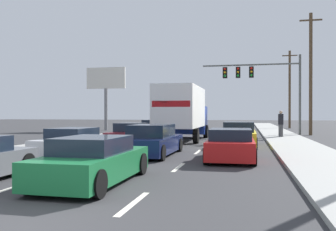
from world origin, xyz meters
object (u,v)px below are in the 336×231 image
(car_navy, at_px, (152,141))
(utility_pole_far, at_px, (290,88))
(car_yellow, at_px, (239,135))
(car_green, at_px, (93,161))
(utility_pole_mid, at_px, (311,72))
(car_white, at_px, (75,142))
(roadside_billboard, at_px, (106,85))
(car_red, at_px, (231,145))
(car_maroon, at_px, (131,133))
(traffic_signal_mast, at_px, (254,77))
(pedestrian_near_corner, at_px, (281,124))
(car_silver, at_px, (237,130))
(car_black, at_px, (156,129))
(box_truck, at_px, (183,111))

(car_navy, relative_size, utility_pole_far, 0.48)
(car_yellow, xyz_separation_m, utility_pole_far, (5.65, 26.22, 4.33))
(car_green, xyz_separation_m, utility_pole_mid, (9.25, 23.21, 4.71))
(car_white, bearing_deg, utility_pole_mid, 53.41)
(car_navy, height_order, roadside_billboard, roadside_billboard)
(car_red, bearing_deg, car_navy, 164.57)
(car_red, bearing_deg, roadside_billboard, 122.67)
(car_red, bearing_deg, car_green, -121.54)
(car_maroon, bearing_deg, traffic_signal_mast, 53.00)
(traffic_signal_mast, xyz_separation_m, pedestrian_near_corner, (1.78, -5.11, -3.99))
(car_maroon, bearing_deg, roadside_billboard, 117.56)
(car_white, distance_m, car_silver, 15.22)
(car_maroon, bearing_deg, car_silver, 44.58)
(roadside_billboard, bearing_deg, car_black, -48.05)
(car_maroon, relative_size, roadside_billboard, 0.67)
(box_truck, relative_size, utility_pole_far, 0.84)
(car_green, bearing_deg, pedestrian_near_corner, 70.89)
(utility_pole_far, bearing_deg, car_green, -103.71)
(car_white, xyz_separation_m, car_navy, (3.48, 0.45, 0.07))
(utility_pole_far, bearing_deg, traffic_signal_mast, -107.96)
(car_green, relative_size, utility_pole_far, 0.45)
(car_yellow, relative_size, utility_pole_far, 0.48)
(car_black, xyz_separation_m, pedestrian_near_corner, (9.59, -0.66, 0.49))
(car_green, distance_m, utility_pole_far, 39.04)
(traffic_signal_mast, bearing_deg, utility_pole_far, 72.04)
(car_white, bearing_deg, utility_pole_far, 68.09)
(car_green, distance_m, traffic_signal_mast, 24.47)
(car_black, relative_size, pedestrian_near_corner, 2.25)
(car_black, relative_size, car_white, 0.90)
(car_maroon, relative_size, pedestrian_near_corner, 2.40)
(car_navy, xyz_separation_m, car_yellow, (3.64, 5.05, -0.01))
(car_red, bearing_deg, box_truck, 110.68)
(pedestrian_near_corner, bearing_deg, utility_pole_far, 81.74)
(car_navy, distance_m, car_green, 6.41)
(car_white, xyz_separation_m, traffic_signal_mast, (8.20, 17.65, 4.54))
(car_yellow, bearing_deg, car_white, -142.26)
(car_maroon, relative_size, car_white, 0.97)
(car_navy, bearing_deg, car_white, -172.59)
(car_yellow, relative_size, car_red, 1.14)
(box_truck, distance_m, car_red, 10.29)
(box_truck, distance_m, car_silver, 5.96)
(car_white, distance_m, pedestrian_near_corner, 16.03)
(car_silver, bearing_deg, car_navy, -104.34)
(car_yellow, bearing_deg, car_maroon, 166.75)
(box_truck, xyz_separation_m, utility_pole_mid, (9.49, 8.23, 3.26))
(car_navy, distance_m, car_silver, 13.57)
(car_white, relative_size, pedestrian_near_corner, 2.48)
(box_truck, height_order, roadside_billboard, roadside_billboard)
(car_green, relative_size, roadside_billboard, 0.62)
(car_white, relative_size, car_green, 1.10)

